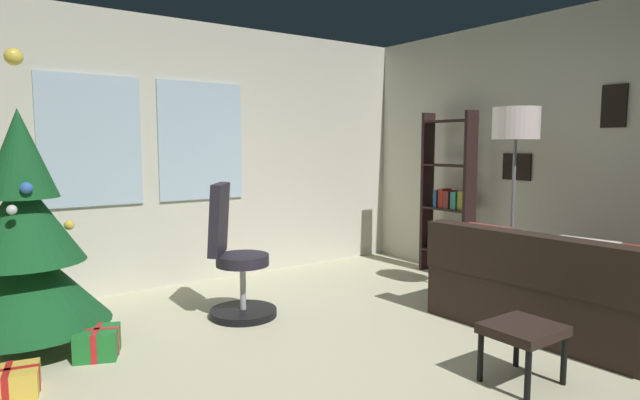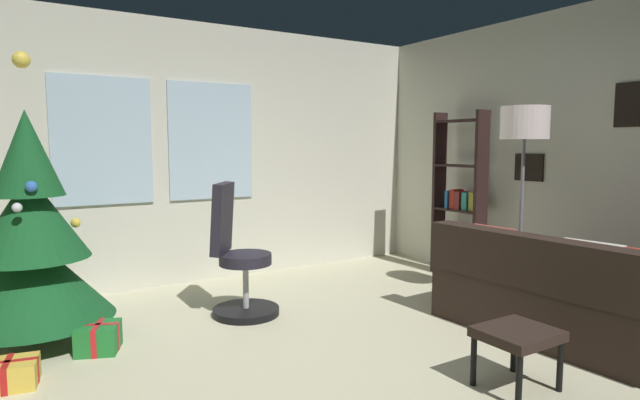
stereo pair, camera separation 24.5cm
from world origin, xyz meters
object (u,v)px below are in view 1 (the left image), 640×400
couch (586,298)px  floor_lamp (516,135)px  holiday_tree (25,249)px  gift_box_green (97,343)px  footstool (523,334)px  gift_box_gold (8,383)px  bookshelf (448,204)px  office_chair (235,265)px

couch → floor_lamp: size_ratio=1.15×
holiday_tree → floor_lamp: (3.68, -1.35, 0.81)m
holiday_tree → gift_box_green: bearing=-52.8°
footstool → floor_lamp: 2.07m
gift_box_gold → gift_box_green: bearing=28.4°
holiday_tree → gift_box_green: (0.35, -0.46, -0.61)m
couch → bookshelf: 2.03m
footstool → holiday_tree: holiday_tree is taller
gift_box_green → floor_lamp: floor_lamp is taller
holiday_tree → office_chair: 1.54m
gift_box_green → gift_box_gold: bearing=-151.6°
holiday_tree → bookshelf: bearing=-4.0°
couch → floor_lamp: bearing=74.4°
footstool → holiday_tree: size_ratio=0.21×
bookshelf → floor_lamp: bearing=-109.4°
couch → office_chair: 2.75m
couch → footstool: (-1.11, -0.20, 0.02)m
office_chair → holiday_tree: bearing=171.1°
floor_lamp → bookshelf: bearing=70.6°
footstool → bookshelf: size_ratio=0.24×
couch → office_chair: (-1.96, 1.93, 0.15)m
holiday_tree → gift_box_gold: holiday_tree is taller
office_chair → footstool: bearing=-68.2°
bookshelf → holiday_tree: bearing=176.0°
gift_box_green → office_chair: (1.15, 0.23, 0.34)m
gift_box_green → office_chair: office_chair is taller
gift_box_gold → bookshelf: bookshelf is taller
office_chair → bookshelf: bookshelf is taller
gift_box_gold → bookshelf: size_ratio=0.20×
couch → floor_lamp: 1.50m
holiday_tree → gift_box_gold: size_ratio=5.75×
holiday_tree → bookshelf: size_ratio=1.16×
footstool → holiday_tree: bearing=134.8°
holiday_tree → floor_lamp: 4.01m
holiday_tree → gift_box_green: size_ratio=5.93×
couch → bookshelf: bookshelf is taller
couch → footstool: couch is taller
footstool → floor_lamp: size_ratio=0.24×
gift_box_green → floor_lamp: size_ratio=0.20×
floor_lamp → gift_box_green: bearing=165.1°
bookshelf → floor_lamp: bookshelf is taller
gift_box_gold → footstool: bearing=-32.2°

